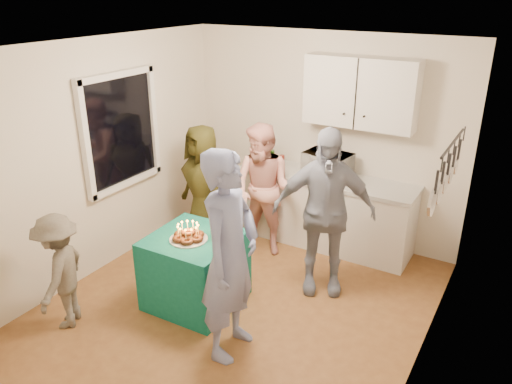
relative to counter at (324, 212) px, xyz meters
The scene contains 19 objects.
floor 1.76m from the counter, 96.71° to the right, with size 4.00×4.00×0.00m, color brown.
ceiling 2.76m from the counter, 96.71° to the right, with size 4.00×4.00×0.00m, color white.
back_wall 0.94m from the counter, 123.69° to the left, with size 3.60×3.60×0.00m, color silver.
left_wall 2.77m from the counter, 139.64° to the right, with size 4.00×4.00×0.00m, color silver.
right_wall 2.49m from the counter, 46.74° to the right, with size 4.00×4.00×0.00m, color silver.
window_night 2.66m from the counter, 144.60° to the right, with size 0.04×1.00×1.20m, color black.
counter is the anchor object (origin of this frame).
countertop 0.46m from the counter, 90.00° to the right, with size 2.24×0.62×0.05m, color beige.
upper_cabinet 1.56m from the counter, 26.57° to the left, with size 1.30×0.30×0.80m, color white.
pot_rack 2.16m from the counter, 33.34° to the right, with size 0.12×1.00×0.60m, color black.
microwave 0.63m from the counter, ahead, with size 0.55×0.37×0.31m, color white.
party_table 1.97m from the counter, 108.34° to the right, with size 0.85×0.85×0.76m, color #0F6755.
donut_cake 2.08m from the counter, 107.87° to the right, with size 0.38×0.38×0.18m, color #381C0C, non-canonical shape.
punch_jar 1.78m from the counter, 101.19° to the right, with size 0.22×0.22×0.34m, color red.
man_birthday 2.35m from the counter, 87.64° to the right, with size 0.70×0.46×1.91m, color #7F8AB8.
woman_back_left 1.56m from the counter, 152.39° to the right, with size 0.75×0.49×1.54m, color brown.
woman_back_center 0.89m from the counter, 135.01° to the right, with size 0.79×0.61×1.62m, color #F4857F.
woman_back_right 1.14m from the counter, 68.12° to the right, with size 1.07×0.44×1.82m, color #111A39.
child_near_left 3.18m from the counter, 118.01° to the right, with size 0.75×0.43×1.17m, color #554E44.
Camera 1 is at (2.36, -3.65, 3.10)m, focal length 35.00 mm.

